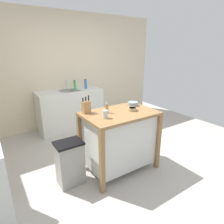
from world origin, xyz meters
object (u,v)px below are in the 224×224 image
object	(u,v)px
bowl_stoneware_deep	(132,109)
bottle_spray_cleaner	(75,85)
kitchen_island	(119,138)
drinking_cup	(105,114)
knife_block	(86,107)
bowl_ceramic_small	(133,104)
trash_bin	(70,163)
bottle_hand_soap	(86,84)
sink_faucet	(66,85)
pepper_grinder	(107,108)

from	to	relation	value
bowl_stoneware_deep	bottle_spray_cleaner	world-z (taller)	bottle_spray_cleaner
kitchen_island	drinking_cup	size ratio (longest dim) A/B	10.03
knife_block	bowl_ceramic_small	xyz separation A→B (m)	(0.79, -0.08, -0.06)
drinking_cup	trash_bin	xyz separation A→B (m)	(-0.47, 0.17, -0.66)
bottle_spray_cleaner	bottle_hand_soap	bearing A→B (deg)	6.63
knife_block	sink_faucet	distance (m)	1.87
bottle_hand_soap	trash_bin	bearing A→B (deg)	-122.70
bowl_stoneware_deep	bottle_hand_soap	distance (m)	1.95
trash_bin	bottle_spray_cleaner	xyz separation A→B (m)	(0.89, 1.79, 0.70)
kitchen_island	bottle_hand_soap	world-z (taller)	bottle_hand_soap
bottle_hand_soap	knife_block	bearing A→B (deg)	-116.06
trash_bin	sink_faucet	xyz separation A→B (m)	(0.77, 1.99, 0.70)
bowl_stoneware_deep	bottle_spray_cleaner	bearing A→B (deg)	92.66
pepper_grinder	trash_bin	xyz separation A→B (m)	(-0.61, -0.01, -0.68)
trash_bin	bowl_ceramic_small	bearing A→B (deg)	4.02
bowl_ceramic_small	drinking_cup	xyz separation A→B (m)	(-0.68, -0.25, 0.02)
kitchen_island	sink_faucet	bearing A→B (deg)	89.98
kitchen_island	drinking_cup	distance (m)	0.56
drinking_cup	bottle_spray_cleaner	distance (m)	2.01
pepper_grinder	bowl_stoneware_deep	bearing A→B (deg)	-18.44
knife_block	pepper_grinder	bearing A→B (deg)	-32.58
bottle_spray_cleaner	pepper_grinder	bearing A→B (deg)	-98.96
knife_block	sink_faucet	world-z (taller)	knife_block
kitchen_island	sink_faucet	distance (m)	2.14
pepper_grinder	bottle_spray_cleaner	bearing A→B (deg)	81.04
knife_block	bottle_spray_cleaner	xyz separation A→B (m)	(0.53, 1.63, -0.00)
pepper_grinder	sink_faucet	xyz separation A→B (m)	(0.16, 1.99, 0.02)
bowl_ceramic_small	bowl_stoneware_deep	world-z (taller)	bowl_ceramic_small
bowl_ceramic_small	pepper_grinder	bearing A→B (deg)	-172.19
drinking_cup	trash_bin	distance (m)	0.83
bottle_hand_soap	bowl_stoneware_deep	bearing A→B (deg)	-95.69
sink_faucet	drinking_cup	bearing A→B (deg)	-97.84
drinking_cup	bottle_hand_soap	distance (m)	2.12
drinking_cup	bottle_hand_soap	size ratio (longest dim) A/B	0.48
pepper_grinder	bottle_spray_cleaner	distance (m)	1.81
knife_block	pepper_grinder	world-z (taller)	knife_block
bowl_stoneware_deep	pepper_grinder	bearing A→B (deg)	161.56
trash_bin	bottle_hand_soap	bearing A→B (deg)	57.30
knife_block	sink_faucet	xyz separation A→B (m)	(0.41, 1.83, 0.00)
bowl_stoneware_deep	sink_faucet	xyz separation A→B (m)	(-0.21, 2.11, 0.07)
knife_block	bowl_stoneware_deep	bearing A→B (deg)	-24.52
bowl_stoneware_deep	trash_bin	distance (m)	1.17
sink_faucet	bottle_spray_cleaner	world-z (taller)	bottle_spray_cleaner
bowl_ceramic_small	trash_bin	world-z (taller)	bowl_ceramic_small
kitchen_island	pepper_grinder	bearing A→B (deg)	149.90
bowl_ceramic_small	trash_bin	distance (m)	1.32
bowl_stoneware_deep	pepper_grinder	xyz separation A→B (m)	(-0.37, 0.12, 0.05)
pepper_grinder	bottle_spray_cleaner	xyz separation A→B (m)	(0.28, 1.79, 0.02)
drinking_cup	bottle_spray_cleaner	xyz separation A→B (m)	(0.42, 1.96, 0.04)
bottle_hand_soap	drinking_cup	bearing A→B (deg)	-109.36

